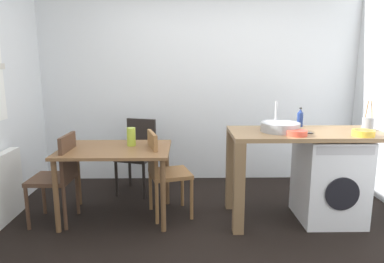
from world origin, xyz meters
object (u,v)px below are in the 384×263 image
Objects in this scene: vase at (131,137)px; dining_table at (116,157)px; washing_machine at (329,179)px; bottle_tall_green at (300,118)px; mixing_bowl at (297,133)px; chair_person_seat at (59,173)px; chair_spare_by_wall at (138,151)px; utensil_crock at (368,123)px; chair_opposite at (163,169)px; colander at (363,133)px.

dining_table is at bearing -146.31° from vase.
washing_machine is 0.69m from bottle_tall_green.
washing_machine is at bearing 25.13° from mixing_bowl.
chair_person_seat is 1.10m from chair_spare_by_wall.
bottle_tall_green is 0.65m from utensil_crock.
vase reaches higher than chair_opposite.
washing_machine is at bearing -2.25° from dining_table.
washing_machine is 4.30× the size of colander.
utensil_crock is 2.39m from vase.
dining_table is 5.88× the size of mixing_bowl.
vase is at bearing 176.81° from utensil_crock.
washing_machine is 2.87× the size of utensil_crock.
dining_table is 2.39m from colander.
dining_table is 0.57m from chair_person_seat.
vase is at bearing 166.51° from mixing_bowl.
dining_table is 2.56m from utensil_crock.
bottle_tall_green is at bearing 5.61° from dining_table.
vase reaches higher than washing_machine.
mixing_bowl is (-0.42, -0.20, 0.52)m from washing_machine.
mixing_bowl reaches higher than chair_opposite.
chair_opposite is at bearing 132.82° from chair_spare_by_wall.
chair_spare_by_wall is (0.67, 0.87, 0.00)m from chair_person_seat.
chair_person_seat is 1.00× the size of chair_spare_by_wall.
chair_spare_by_wall is 1.05× the size of washing_machine.
chair_spare_by_wall is at bearing 157.28° from washing_machine.
chair_opposite reaches higher than washing_machine.
vase is (0.70, 0.20, 0.33)m from chair_person_seat.
mixing_bowl is (2.29, -0.18, 0.44)m from chair_person_seat.
dining_table is at bearing 170.79° from mixing_bowl.
vase is at bearing 169.64° from colander.
bottle_tall_green reaches higher than chair_person_seat.
bottle_tall_green is 1.79m from vase.
washing_machine is 0.70m from mixing_bowl.
mixing_bowl is at bearing -154.87° from washing_machine.
chair_person_seat is at bearing 175.48° from mixing_bowl.
utensil_crock is at bearing -0.75° from dining_table.
chair_person_seat is at bearing -173.28° from bottle_tall_green.
chair_person_seat is 3.00× the size of utensil_crock.
chair_spare_by_wall is 4.81× the size of mixing_bowl.
mixing_bowl is (-0.18, -0.47, -0.06)m from bottle_tall_green.
chair_spare_by_wall is (0.12, 0.77, -0.14)m from dining_table.
chair_opposite and chair_spare_by_wall have the same top height.
chair_person_seat is at bearing 176.04° from colander.
chair_spare_by_wall reaches higher than dining_table.
bottle_tall_green is (1.93, 0.19, 0.37)m from dining_table.
utensil_crock reaches higher than chair_person_seat.
mixing_bowl is 0.61m from colander.
mixing_bowl is 0.83m from utensil_crock.
chair_person_seat is 2.54m from bottle_tall_green.
utensil_crock reaches higher than chair_spare_by_wall.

